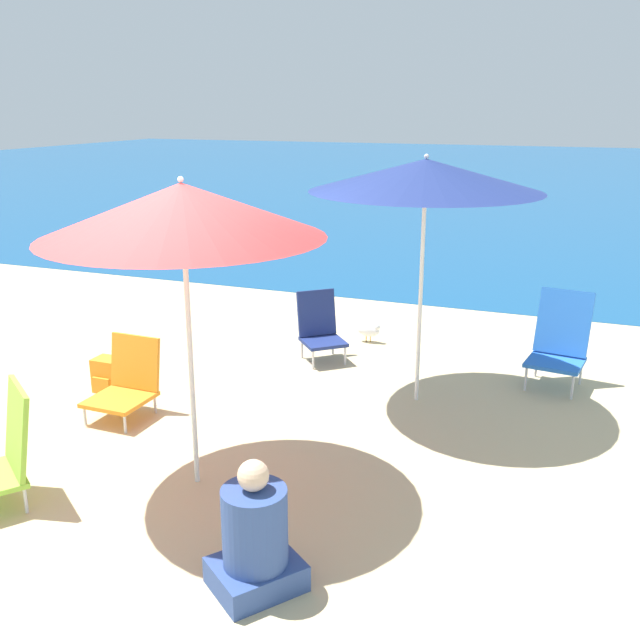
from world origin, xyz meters
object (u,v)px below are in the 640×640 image
object	(u,v)px
beach_chair_navy	(320,327)
beach_umbrella_navy	(426,176)
person_seated_near	(255,539)
beach_chair_blue	(560,340)
backpack_orange	(108,375)
beach_umbrella_red	(182,211)
seagull	(369,330)
beach_chair_lime	(2,452)
beach_chair_orange	(127,381)

from	to	relation	value
beach_chair_navy	beach_umbrella_navy	bearing A→B (deg)	-71.90
person_seated_near	beach_chair_blue	bearing A→B (deg)	106.83
backpack_orange	beach_chair_blue	bearing A→B (deg)	23.55
beach_umbrella_red	seagull	distance (m)	3.93
beach_umbrella_red	beach_umbrella_navy	world-z (taller)	beach_umbrella_navy
beach_chair_navy	person_seated_near	size ratio (longest dim) A/B	0.92
backpack_orange	person_seated_near	bearing A→B (deg)	-39.31
beach_umbrella_red	beach_chair_lime	bearing A→B (deg)	-146.45
beach_umbrella_red	backpack_orange	size ratio (longest dim) A/B	6.68
beach_chair_blue	beach_chair_orange	xyz separation A→B (m)	(-3.49, -2.11, -0.14)
beach_chair_blue	beach_chair_orange	size ratio (longest dim) A/B	1.33
person_seated_near	beach_chair_orange	bearing A→B (deg)	177.11
beach_umbrella_navy	person_seated_near	distance (m)	3.43
beach_umbrella_navy	beach_chair_orange	bearing A→B (deg)	-152.30
beach_umbrella_navy	seagull	xyz separation A→B (m)	(-0.90, 1.45, -1.91)
beach_umbrella_navy	beach_chair_blue	bearing A→B (deg)	37.13
beach_umbrella_red	seagull	world-z (taller)	beach_umbrella_red
seagull	backpack_orange	bearing A→B (deg)	-129.60
beach_umbrella_red	backpack_orange	distance (m)	2.72
beach_chair_orange	backpack_orange	xyz separation A→B (m)	(-0.49, 0.37, -0.14)
beach_umbrella_red	seagull	xyz separation A→B (m)	(0.24, 3.47, -1.83)
beach_umbrella_red	beach_chair_orange	xyz separation A→B (m)	(-1.16, 0.82, -1.66)
beach_chair_lime	person_seated_near	xyz separation A→B (m)	(1.99, -0.21, -0.07)
beach_chair_navy	seagull	size ratio (longest dim) A/B	2.70
beach_umbrella_navy	beach_chair_blue	distance (m)	2.19
beach_chair_lime	beach_umbrella_navy	bearing A→B (deg)	87.05
beach_umbrella_red	beach_umbrella_navy	distance (m)	2.33
beach_chair_orange	beach_chair_navy	size ratio (longest dim) A/B	0.94
backpack_orange	seagull	xyz separation A→B (m)	(1.89, 2.28, -0.02)
beach_umbrella_navy	beach_chair_orange	xyz separation A→B (m)	(-2.30, -1.21, -1.75)
beach_chair_orange	seagull	xyz separation A→B (m)	(1.40, 2.66, -0.17)
beach_umbrella_navy	backpack_orange	size ratio (longest dim) A/B	6.81
beach_chair_blue	beach_chair_lime	distance (m)	4.97
beach_chair_blue	beach_chair_navy	xyz separation A→B (m)	(-2.43, -0.16, -0.09)
beach_umbrella_navy	seagull	distance (m)	2.56
beach_umbrella_red	person_seated_near	world-z (taller)	beach_umbrella_red
beach_chair_navy	seagull	bearing A→B (deg)	23.37
backpack_orange	seagull	size ratio (longest dim) A/B	1.22
beach_umbrella_navy	beach_chair_navy	bearing A→B (deg)	149.34
beach_umbrella_navy	backpack_orange	distance (m)	3.48
beach_umbrella_red	beach_chair_lime	distance (m)	2.04
beach_chair_navy	seagull	xyz separation A→B (m)	(0.34, 0.71, -0.21)
seagull	person_seated_near	bearing A→B (deg)	-81.15
beach_chair_blue	beach_chair_lime	xyz separation A→B (m)	(-3.40, -3.63, -0.06)
beach_umbrella_red	backpack_orange	world-z (taller)	beach_umbrella_red
backpack_orange	beach_chair_orange	bearing A→B (deg)	-37.13
beach_umbrella_navy	beach_chair_lime	bearing A→B (deg)	-128.94
beach_chair_orange	seagull	distance (m)	3.01
beach_umbrella_red	beach_chair_lime	xyz separation A→B (m)	(-1.07, -0.71, -1.59)
beach_chair_blue	beach_chair_navy	bearing A→B (deg)	-167.84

